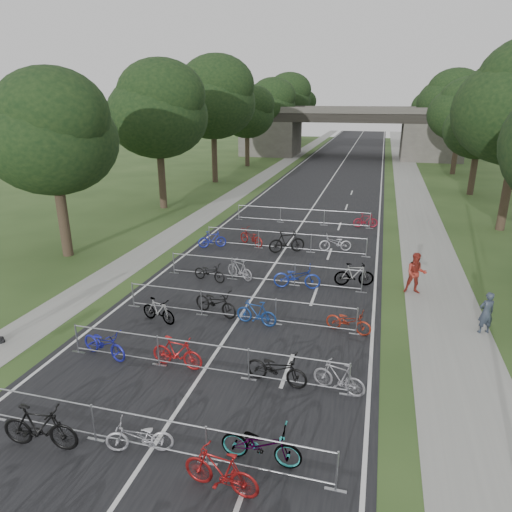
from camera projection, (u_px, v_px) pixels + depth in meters
The scene contains 46 objects.
road at pixel (336, 172), 53.66m from camera, with size 11.00×140.00×0.01m, color black.
sidewalk_right at pixel (407, 175), 51.69m from camera, with size 3.00×140.00×0.01m, color gray.
sidewalk_left at pixel (274, 169), 55.51m from camera, with size 2.00×140.00×0.01m, color gray.
lane_markings at pixel (336, 172), 53.66m from camera, with size 0.12×140.00×0.00m, color silver.
overpass_bridge at pixel (348, 132), 66.16m from camera, with size 31.00×8.00×7.05m.
tree_left_0 at pixel (52, 136), 23.29m from camera, with size 6.72×6.72×10.25m.
tree_left_1 at pixel (158, 112), 33.95m from camera, with size 7.56×7.56×11.53m.
tree_left_2 at pixel (214, 100), 44.61m from camera, with size 8.40×8.40×12.81m.
tree_right_2 at pixel (482, 127), 39.29m from camera, with size 6.16×6.16×9.39m.
tree_left_3 at pixel (248, 113), 56.08m from camera, with size 6.72×6.72×10.25m.
tree_right_3 at pixel (462, 111), 49.90m from camera, with size 7.17×7.17×10.93m.
tree_left_4 at pixel (270, 104), 66.75m from camera, with size 7.56×7.56×11.53m.
tree_right_4 at pixel (450, 101), 60.51m from camera, with size 8.18×8.18×12.47m.
tree_left_5 at pixel (287, 98), 77.41m from camera, with size 8.40×8.40×12.81m.
tree_right_5 at pixel (438, 113), 72.09m from camera, with size 6.16×6.16×9.39m.
tree_left_6 at pixel (299, 107), 88.88m from camera, with size 6.72×6.72×10.25m.
tree_right_6 at pixel (432, 105), 82.70m from camera, with size 7.17×7.17×10.93m.
barrier_row_1 at pixel (148, 434), 11.21m from camera, with size 9.70×0.08×1.10m.
barrier_row_2 at pixel (202, 358), 14.49m from camera, with size 9.70×0.08×1.10m.
barrier_row_3 at pixel (238, 307), 17.95m from camera, with size 9.70×0.08×1.10m.
barrier_row_4 at pixel (263, 272), 21.59m from camera, with size 9.70×0.08×1.10m.
barrier_row_5 at pixel (284, 241), 26.15m from camera, with size 9.70×0.08×1.10m.
barrier_row_6 at pixel (302, 216), 31.62m from camera, with size 9.70×0.08×1.10m.
bike_4 at pixel (40, 428), 11.33m from camera, with size 0.58×2.04×1.22m, color black.
bike_5 at pixel (139, 437), 11.24m from camera, with size 0.59×1.69×0.89m, color #B2B1B9.
bike_6 at pixel (221, 471), 10.09m from camera, with size 0.52×1.84×1.11m, color maroon.
bike_7 at pixel (261, 444), 10.90m from camera, with size 0.70×2.01×1.06m, color #999BA0.
bike_8 at pixel (104, 344), 15.39m from camera, with size 0.67×1.92×1.01m, color #1C1E9A.
bike_9 at pixel (177, 353), 14.77m from camera, with size 0.51×1.80×1.08m, color #A11718.
bike_10 at pixel (277, 369), 13.94m from camera, with size 0.69×1.98×1.04m, color black.
bike_11 at pixel (339, 377), 13.55m from camera, with size 0.46×1.64×0.99m, color gray.
bike_12 at pixel (158, 311), 17.79m from camera, with size 0.46×1.63×0.98m, color #999BA0.
bike_13 at pixel (216, 303), 18.38m from camera, with size 0.71×2.04×1.07m, color black.
bike_14 at pixel (256, 313), 17.58m from camera, with size 0.47×1.67×1.01m, color navy.
bike_15 at pixel (349, 321), 17.01m from camera, with size 0.60×1.73×0.91m, color maroon.
bike_16 at pixel (210, 272), 21.78m from camera, with size 0.60×1.71×0.90m, color black.
bike_17 at pixel (240, 269), 22.03m from camera, with size 0.46×1.64×0.99m, color #939299.
bike_18 at pixel (297, 277), 20.93m from camera, with size 0.75×2.16×1.14m, color navy.
bike_19 at pixel (354, 275), 21.21m from camera, with size 0.52×1.84×1.11m, color #999BA0.
bike_20 at pixel (212, 240), 26.63m from camera, with size 0.47×1.65×0.99m, color #1C279E.
bike_21 at pixel (251, 237), 27.05m from camera, with size 0.67×1.91×1.00m, color maroon.
bike_22 at pixel (287, 242), 25.75m from camera, with size 0.59×2.09×1.25m, color black.
bike_23 at pixel (335, 243), 26.06m from camera, with size 0.63×1.82×0.95m, color silver.
bike_27 at pixel (366, 221), 30.74m from camera, with size 0.46×1.63×0.98m, color maroon.
pedestrian_a at pixel (486, 313), 16.86m from camera, with size 0.60×0.39×1.65m, color #2B3341.
pedestrian_b at pixel (416, 274), 20.29m from camera, with size 0.92×0.71×1.89m, color maroon.
Camera 1 is at (4.94, -4.52, 8.38)m, focal length 32.00 mm.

